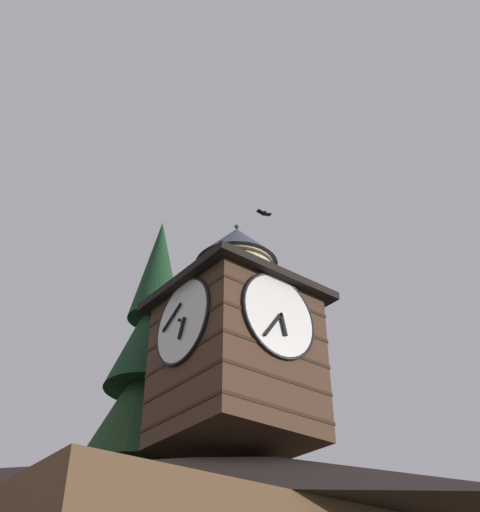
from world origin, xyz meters
TOP-DOWN VIEW (x-y plane):
  - clock_tower at (1.79, -2.06)m, footprint 4.63×4.63m
  - pine_tree_behind at (2.40, -6.16)m, footprint 6.40×6.40m
  - moon at (-17.11, -34.50)m, footprint 2.20×2.20m
  - flying_bird_high at (-1.58, -4.47)m, footprint 0.71×0.32m

SIDE VIEW (x-z plane):
  - pine_tree_behind at x=2.40m, z-range -1.71..15.53m
  - clock_tower at x=1.79m, z-range 6.60..14.35m
  - moon at x=-17.11m, z-range 13.48..15.68m
  - flying_bird_high at x=-1.58m, z-range 18.52..18.68m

